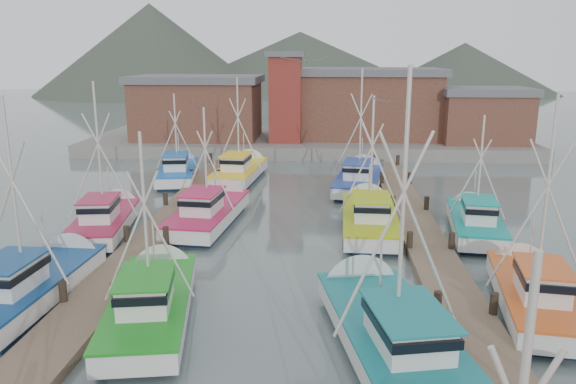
# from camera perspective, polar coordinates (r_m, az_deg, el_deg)

# --- Properties ---
(ground) EXTENTS (260.00, 260.00, 0.00)m
(ground) POSITION_cam_1_polar(r_m,az_deg,el_deg) (23.24, -1.06, -10.40)
(ground) COLOR slate
(ground) RESTS_ON ground
(dock_left) EXTENTS (2.30, 46.00, 1.50)m
(dock_left) POSITION_cam_1_polar(r_m,az_deg,el_deg) (28.24, -14.72, -5.91)
(dock_left) COLOR brown
(dock_left) RESTS_ON ground
(dock_right) EXTENTS (2.30, 46.00, 1.50)m
(dock_right) POSITION_cam_1_polar(r_m,az_deg,el_deg) (27.32, 14.57, -6.57)
(dock_right) COLOR brown
(dock_right) RESTS_ON ground
(quay) EXTENTS (44.00, 16.00, 1.20)m
(quay) POSITION_cam_1_polar(r_m,az_deg,el_deg) (58.81, 1.98, 5.15)
(quay) COLOR gray
(quay) RESTS_ON ground
(shed_left) EXTENTS (12.72, 8.48, 6.20)m
(shed_left) POSITION_cam_1_polar(r_m,az_deg,el_deg) (57.78, -9.15, 8.56)
(shed_left) COLOR brown
(shed_left) RESTS_ON quay
(shed_center) EXTENTS (14.84, 9.54, 6.90)m
(shed_center) POSITION_cam_1_polar(r_m,az_deg,el_deg) (58.45, 7.98, 9.00)
(shed_center) COLOR brown
(shed_center) RESTS_ON quay
(shed_right) EXTENTS (8.48, 6.36, 5.20)m
(shed_right) POSITION_cam_1_polar(r_m,az_deg,el_deg) (57.44, 19.26, 7.43)
(shed_right) COLOR brown
(shed_right) RESTS_ON quay
(lookout_tower) EXTENTS (3.60, 3.60, 8.50)m
(lookout_tower) POSITION_cam_1_polar(r_m,az_deg,el_deg) (54.38, -0.25, 9.69)
(lookout_tower) COLOR maroon
(lookout_tower) RESTS_ON quay
(distant_hills) EXTENTS (175.00, 140.00, 42.00)m
(distant_hills) POSITION_cam_1_polar(r_m,az_deg,el_deg) (144.74, -2.03, 10.13)
(distant_hills) COLOR #3B4439
(distant_hills) RESTS_ON ground
(boat_4) EXTENTS (4.03, 9.01, 7.76)m
(boat_4) POSITION_cam_1_polar(r_m,az_deg,el_deg) (21.76, -13.53, -10.61)
(boat_4) COLOR #0F1D34
(boat_4) RESTS_ON ground
(boat_5) EXTENTS (5.05, 10.46, 10.18)m
(boat_5) POSITION_cam_1_polar(r_m,az_deg,el_deg) (19.32, 10.17, -13.69)
(boat_5) COLOR #0F1D34
(boat_5) RESTS_ON ground
(boat_6) EXTENTS (3.64, 8.90, 8.86)m
(boat_6) POSITION_cam_1_polar(r_m,az_deg,el_deg) (24.64, -24.31, -8.52)
(boat_6) COLOR #0F1D34
(boat_6) RESTS_ON ground
(boat_7) EXTENTS (3.59, 8.36, 8.92)m
(boat_7) POSITION_cam_1_polar(r_m,az_deg,el_deg) (23.76, 23.50, -9.26)
(boat_7) COLOR #0F1D34
(boat_7) RESTS_ON ground
(boat_8) EXTENTS (3.66, 9.30, 7.51)m
(boat_8) POSITION_cam_1_polar(r_m,az_deg,el_deg) (32.70, -7.82, -1.99)
(boat_8) COLOR #0F1D34
(boat_8) RESTS_ON ground
(boat_9) EXTENTS (3.38, 9.31, 8.24)m
(boat_9) POSITION_cam_1_polar(r_m,az_deg,el_deg) (31.64, 8.22, -2.54)
(boat_9) COLOR #0F1D34
(boat_9) RESTS_ON ground
(boat_10) EXTENTS (3.63, 8.53, 8.85)m
(boat_10) POSITION_cam_1_polar(r_m,az_deg,el_deg) (32.44, -17.88, -2.67)
(boat_10) COLOR #0F1D34
(boat_10) RESTS_ON ground
(boat_11) EXTENTS (3.45, 8.17, 7.13)m
(boat_11) POSITION_cam_1_polar(r_m,az_deg,el_deg) (32.18, 18.38, -2.85)
(boat_11) COLOR #0F1D34
(boat_11) RESTS_ON ground
(boat_12) EXTENTS (3.58, 9.29, 8.62)m
(boat_12) POSITION_cam_1_polar(r_m,az_deg,el_deg) (43.81, -4.78, 2.17)
(boat_12) COLOR #0F1D34
(boat_12) RESTS_ON ground
(boat_13) EXTENTS (4.28, 9.70, 9.39)m
(boat_13) POSITION_cam_1_polar(r_m,az_deg,el_deg) (41.19, 7.32, 1.35)
(boat_13) COLOR #0F1D34
(boat_13) RESTS_ON ground
(boat_14) EXTENTS (3.96, 8.89, 7.36)m
(boat_14) POSITION_cam_1_polar(r_m,az_deg,el_deg) (44.43, -11.07, 2.12)
(boat_14) COLOR #0F1D34
(boat_14) RESTS_ON ground
(gull_near) EXTENTS (1.52, 0.66, 0.24)m
(gull_near) POSITION_cam_1_polar(r_m,az_deg,el_deg) (16.94, 1.68, 13.22)
(gull_near) COLOR gray
(gull_near) RESTS_ON ground
(gull_far) EXTENTS (1.50, 0.66, 0.24)m
(gull_far) POSITION_cam_1_polar(r_m,az_deg,el_deg) (24.47, 10.22, 9.13)
(gull_far) COLOR gray
(gull_far) RESTS_ON ground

